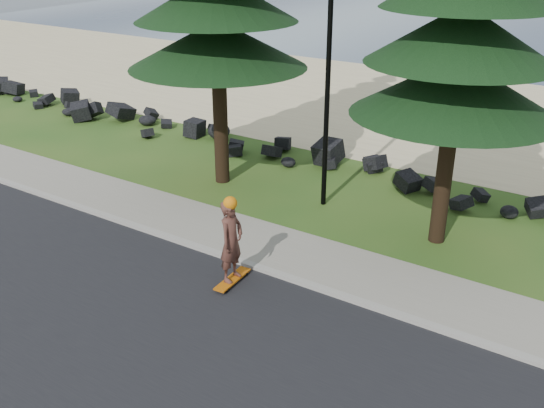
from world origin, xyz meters
name	(u,v)px	position (x,y,z in m)	size (l,w,h in m)	color
ground	(261,248)	(0.00, 0.00, 0.00)	(160.00, 160.00, 0.00)	#29551A
road	(130,342)	(0.00, -4.50, 0.01)	(160.00, 7.00, 0.02)	black
kerb	(240,261)	(0.00, -0.90, 0.05)	(160.00, 0.20, 0.10)	#A39E93
sidewalk	(265,244)	(0.00, 0.20, 0.04)	(160.00, 2.00, 0.08)	gray
beach_sand	(450,113)	(0.00, 14.50, 0.01)	(160.00, 15.00, 0.01)	#CDBC88
seawall_boulders	(359,178)	(0.00, 5.60, 0.00)	(60.00, 2.40, 1.10)	black
lamp_post	(329,59)	(0.00, 3.20, 4.13)	(0.25, 0.14, 8.14)	black
skateboarder	(231,242)	(0.39, -1.71, 1.06)	(0.49, 1.14, 2.10)	#BE5D0B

